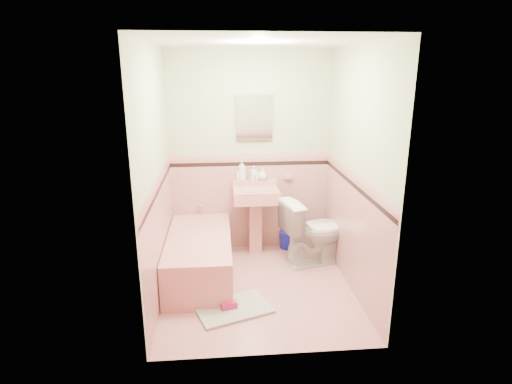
{
  "coord_description": "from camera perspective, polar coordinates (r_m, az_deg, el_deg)",
  "views": [
    {
      "loc": [
        -0.37,
        -3.99,
        2.27
      ],
      "look_at": [
        0.0,
        0.25,
        1.0
      ],
      "focal_mm": 29.28,
      "sensor_mm": 36.0,
      "label": 1
    }
  ],
  "objects": [
    {
      "name": "cap_right",
      "position": [
        4.35,
        13.31,
        2.17
      ],
      "size": [
        0.0,
        2.2,
        2.2
      ],
      "primitive_type": "plane",
      "rotation": [
        1.57,
        0.0,
        -1.57
      ],
      "color": "tan",
      "rests_on": "ground"
    },
    {
      "name": "bucket",
      "position": [
        5.51,
        4.31,
        -6.5
      ],
      "size": [
        0.25,
        0.25,
        0.23
      ],
      "primitive_type": null,
      "rotation": [
        0.0,
        0.0,
        0.11
      ],
      "color": "#111BAB",
      "rests_on": "floor"
    },
    {
      "name": "cap_back",
      "position": [
        5.2,
        -0.81,
        4.94
      ],
      "size": [
        2.0,
        0.0,
        2.0
      ],
      "primitive_type": "plane",
      "rotation": [
        1.57,
        0.0,
        0.0
      ],
      "color": "tan",
      "rests_on": "ground"
    },
    {
      "name": "wainscot_left",
      "position": [
        4.37,
        -12.79,
        -6.29
      ],
      "size": [
        0.0,
        2.2,
        2.2
      ],
      "primitive_type": "plane",
      "rotation": [
        1.57,
        0.0,
        1.57
      ],
      "color": "tan",
      "rests_on": "ground"
    },
    {
      "name": "cap_left",
      "position": [
        4.17,
        -13.25,
        1.58
      ],
      "size": [
        0.0,
        2.2,
        2.2
      ],
      "primitive_type": "plane",
      "rotation": [
        1.57,
        0.0,
        1.57
      ],
      "color": "tan",
      "rests_on": "ground"
    },
    {
      "name": "soap_bottle_mid",
      "position": [
        5.21,
        -0.3,
        2.62
      ],
      "size": [
        0.11,
        0.11,
        0.18
      ],
      "primitive_type": "imported",
      "rotation": [
        0.0,
        0.0,
        0.32
      ],
      "color": "#B2B2B2",
      "rests_on": "sink"
    },
    {
      "name": "bathtub",
      "position": [
        4.79,
        -7.7,
        -8.84
      ],
      "size": [
        0.7,
        1.5,
        0.45
      ],
      "primitive_type": "cube",
      "color": "tan",
      "rests_on": "floor"
    },
    {
      "name": "wall_back",
      "position": [
        5.21,
        -0.83,
        5.3
      ],
      "size": [
        2.5,
        0.0,
        2.5
      ],
      "primitive_type": "plane",
      "rotation": [
        1.57,
        0.0,
        0.0
      ],
      "color": "#F0E4C3",
      "rests_on": "ground"
    },
    {
      "name": "tube",
      "position": [
        5.2,
        -2.49,
        2.23
      ],
      "size": [
        0.04,
        0.04,
        0.12
      ],
      "primitive_type": "cylinder",
      "rotation": [
        0.0,
        0.0,
        -0.01
      ],
      "color": "white",
      "rests_on": "sink"
    },
    {
      "name": "cap_front",
      "position": [
        3.12,
        2.15,
        -3.09
      ],
      "size": [
        2.0,
        0.0,
        2.0
      ],
      "primitive_type": "plane",
      "rotation": [
        -1.57,
        0.0,
        0.0
      ],
      "color": "tan",
      "rests_on": "ground"
    },
    {
      "name": "accent_front",
      "position": [
        3.15,
        2.13,
        -4.8
      ],
      "size": [
        2.0,
        0.0,
        2.0
      ],
      "primitive_type": "plane",
      "rotation": [
        -1.57,
        0.0,
        0.0
      ],
      "color": "black",
      "rests_on": "ground"
    },
    {
      "name": "wall_front",
      "position": [
        3.09,
        2.2,
        -2.68
      ],
      "size": [
        2.5,
        0.0,
        2.5
      ],
      "primitive_type": "plane",
      "rotation": [
        -1.57,
        0.0,
        0.0
      ],
      "color": "#F0E4C3",
      "rests_on": "ground"
    },
    {
      "name": "soap_bottle_left",
      "position": [
        5.19,
        -1.93,
        2.98
      ],
      "size": [
        0.11,
        0.11,
        0.26
      ],
      "primitive_type": "imported",
      "rotation": [
        0.0,
        0.0,
        -0.14
      ],
      "color": "#B2B2B2",
      "rests_on": "sink"
    },
    {
      "name": "wainscot_front",
      "position": [
        3.37,
        2.05,
        -13.09
      ],
      "size": [
        2.0,
        0.0,
        2.0
      ],
      "primitive_type": "plane",
      "rotation": [
        -1.57,
        0.0,
        0.0
      ],
      "color": "tan",
      "rests_on": "ground"
    },
    {
      "name": "wall_right",
      "position": [
        4.35,
        13.56,
        2.55
      ],
      "size": [
        0.0,
        2.5,
        2.5
      ],
      "primitive_type": "plane",
      "rotation": [
        1.57,
        0.0,
        -1.57
      ],
      "color": "#F0E4C3",
      "rests_on": "ground"
    },
    {
      "name": "medicine_cabinet",
      "position": [
        5.11,
        -0.25,
        10.2
      ],
      "size": [
        0.44,
        0.04,
        0.55
      ],
      "primitive_type": "cube",
      "color": "white",
      "rests_on": "wall_back"
    },
    {
      "name": "shoe",
      "position": [
        4.2,
        -3.72,
        -15.16
      ],
      "size": [
        0.17,
        0.11,
        0.06
      ],
      "primitive_type": "cube",
      "rotation": [
        0.0,
        0.0,
        0.25
      ],
      "color": "#BF1E59",
      "rests_on": "bath_mat"
    },
    {
      "name": "ceiling",
      "position": [
        4.02,
        0.33,
        19.88
      ],
      "size": [
        2.2,
        2.2,
        0.0
      ],
      "primitive_type": "plane",
      "rotation": [
        3.14,
        0.0,
        0.0
      ],
      "color": "white",
      "rests_on": "ground"
    },
    {
      "name": "soap_dish",
      "position": [
        5.29,
        4.31,
        2.1
      ],
      "size": [
        0.11,
        0.06,
        0.04
      ],
      "primitive_type": "cube",
      "color": "tan",
      "rests_on": "wall_back"
    },
    {
      "name": "soap_bottle_right",
      "position": [
        5.22,
        0.88,
        2.49
      ],
      "size": [
        0.12,
        0.12,
        0.15
      ],
      "primitive_type": "imported",
      "rotation": [
        0.0,
        0.0,
        -0.0
      ],
      "color": "#B2B2B2",
      "rests_on": "sink"
    },
    {
      "name": "bath_mat",
      "position": [
        4.24,
        -3.15,
        -15.56
      ],
      "size": [
        0.82,
        0.68,
        0.03
      ],
      "primitive_type": "cube",
      "rotation": [
        0.0,
        0.0,
        0.35
      ],
      "color": "gray",
      "rests_on": "floor"
    },
    {
      "name": "wainscot_right",
      "position": [
        4.54,
        12.87,
        -5.43
      ],
      "size": [
        0.0,
        2.2,
        2.2
      ],
      "primitive_type": "plane",
      "rotation": [
        1.57,
        0.0,
        -1.57
      ],
      "color": "tan",
      "rests_on": "ground"
    },
    {
      "name": "toilet",
      "position": [
        5.04,
        8.0,
        -5.28
      ],
      "size": [
        0.88,
        0.64,
        0.81
      ],
      "primitive_type": "imported",
      "rotation": [
        0.0,
        0.0,
        1.83
      ],
      "color": "white",
      "rests_on": "floor"
    },
    {
      "name": "floor",
      "position": [
        4.61,
        0.28,
        -12.91
      ],
      "size": [
        2.2,
        2.2,
        0.0
      ],
      "primitive_type": "plane",
      "color": "tan",
      "rests_on": "ground"
    },
    {
      "name": "wall_left",
      "position": [
        4.17,
        -13.52,
        1.97
      ],
      "size": [
        0.0,
        2.5,
        2.5
      ],
      "primitive_type": "plane",
      "rotation": [
        1.57,
        0.0,
        1.57
      ],
      "color": "#F0E4C3",
      "rests_on": "ground"
    },
    {
      "name": "sink_faucet",
      "position": [
        5.18,
        -0.18,
        1.84
      ],
      "size": [
        0.02,
        0.02,
        0.1
      ],
      "primitive_type": "cylinder",
      "color": "silver",
      "rests_on": "sink"
    },
    {
      "name": "wainscot_back",
      "position": [
        5.36,
        -0.79,
        -1.55
      ],
      "size": [
        2.0,
        0.0,
        2.0
      ],
      "primitive_type": "plane",
      "rotation": [
        1.57,
        0.0,
        0.0
      ],
      "color": "tan",
      "rests_on": "ground"
    },
    {
      "name": "sink",
      "position": [
        5.21,
        -0.04,
        -4.08
      ],
      "size": [
        0.55,
        0.48,
        0.86
      ],
      "primitive_type": null,
      "color": "tan",
      "rests_on": "floor"
    },
    {
      "name": "accent_right",
      "position": [
        4.37,
        13.23,
        0.9
      ],
      "size": [
        0.0,
        2.2,
        2.2
      ],
      "primitive_type": "plane",
      "rotation": [
        1.57,
        0.0,
        -1.57
      ],
      "color": "black",
      "rests_on": "ground"
    },
    {
      "name": "accent_back",
      "position": [
        5.22,
        -0.8,
        3.86
      ],
      "size": [
        2.0,
        0.0,
        2.0
      ],
      "primitive_type": "plane",
      "rotation": [
        1.57,
        0.0,
        0.0
      ],
      "color": "black",
      "rests_on": "ground"
    },
    {
      "name": "tub_faucet",
      "position": [
        5.31,
        -7.55,
        -1.54
      ],
      "size": [
        0.04,
        0.12,
        0.04
      ],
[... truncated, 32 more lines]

